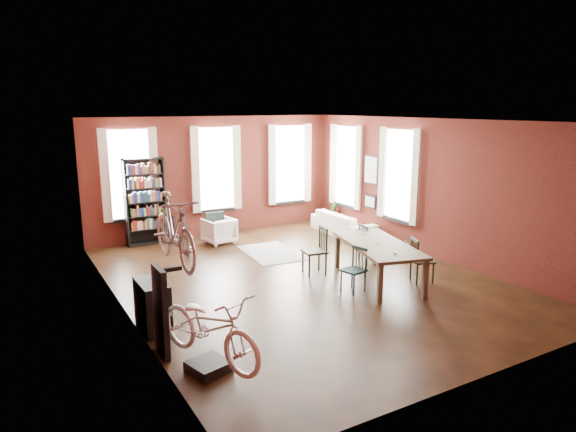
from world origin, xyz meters
TOP-DOWN VIEW (x-y plane):
  - room at (0.25, 0.62)m, footprint 9.00×9.04m
  - dining_table at (1.24, -0.91)m, footprint 1.64×2.55m
  - dining_chair_a at (0.49, -1.10)m, footprint 0.47×0.47m
  - dining_chair_b at (0.42, 0.15)m, footprint 0.53×0.53m
  - dining_chair_c at (2.02, -1.34)m, footprint 0.53×0.53m
  - dining_chair_d at (1.89, 0.15)m, footprint 0.46×0.46m
  - bookshelf at (-2.00, 4.30)m, footprint 1.00×0.32m
  - white_armchair at (-0.37, 3.44)m, footprint 0.79×0.75m
  - cream_sofa at (2.95, 2.60)m, footprint 0.61×2.08m
  - striped_rug at (0.35, 1.96)m, footprint 1.28×1.90m
  - bike_trainer at (-3.01, -2.56)m, footprint 0.59×0.59m
  - bike_wall_rack at (-3.40, -1.80)m, footprint 0.16×0.60m
  - console_table at (-3.28, -0.90)m, footprint 0.40×0.80m
  - plant_stand at (-1.48, 4.30)m, footprint 0.34×0.34m
  - plant_by_sofa at (3.28, 3.66)m, footprint 0.56×0.77m
  - plant_small at (2.79, -0.12)m, footprint 0.47×0.53m
  - bicycle_floor at (-2.97, -2.57)m, footprint 0.94×1.15m
  - bicycle_hung at (-3.15, -1.80)m, footprint 0.47×1.00m
  - plant_on_stand at (-1.52, 4.29)m, footprint 0.55×0.61m

SIDE VIEW (x-z plane):
  - striped_rug at x=0.35m, z-range 0.00..0.01m
  - bike_trainer at x=-3.01m, z-range 0.00..0.14m
  - plant_small at x=2.79m, z-range 0.00..0.17m
  - plant_by_sofa at x=3.28m, z-range 0.00..0.31m
  - plant_stand at x=-1.48m, z-range 0.00..0.66m
  - white_armchair at x=-0.37m, z-range 0.00..0.72m
  - console_table at x=-3.28m, z-range 0.00..0.80m
  - dining_table at x=1.24m, z-range 0.00..0.80m
  - cream_sofa at x=2.95m, z-range 0.00..0.81m
  - dining_chair_a at x=0.49m, z-range 0.00..0.85m
  - dining_chair_d at x=1.89m, z-range 0.00..0.89m
  - dining_chair_c at x=2.02m, z-range 0.00..0.89m
  - dining_chair_b at x=0.42m, z-range 0.00..0.99m
  - bike_wall_rack at x=-3.40m, z-range 0.00..1.30m
  - plant_on_stand at x=-1.52m, z-range 0.66..1.11m
  - bicycle_floor at x=-2.97m, z-range 0.14..2.02m
  - bookshelf at x=-2.00m, z-range 0.00..2.20m
  - bicycle_hung at x=-3.15m, z-range 1.30..2.96m
  - room at x=0.25m, z-range 0.53..3.75m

